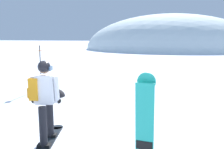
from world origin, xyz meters
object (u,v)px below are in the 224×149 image
object	(u,v)px
piste_marker_near	(40,64)
rock_dark	(55,96)
snowboarder_main	(44,100)
spare_snowboard	(145,126)

from	to	relation	value
piste_marker_near	rock_dark	size ratio (longest dim) A/B	2.39
snowboarder_main	spare_snowboard	distance (m)	2.22
snowboarder_main	spare_snowboard	size ratio (longest dim) A/B	1.06
piste_marker_near	rock_dark	distance (m)	1.84
piste_marker_near	rock_dark	bearing A→B (deg)	-34.63
snowboarder_main	spare_snowboard	bearing A→B (deg)	-12.95
rock_dark	spare_snowboard	bearing A→B (deg)	-42.57
spare_snowboard	rock_dark	world-z (taller)	spare_snowboard
spare_snowboard	piste_marker_near	world-z (taller)	piste_marker_near
spare_snowboard	snowboarder_main	bearing A→B (deg)	167.05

